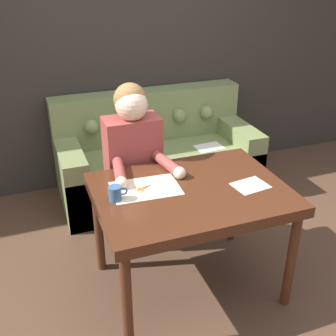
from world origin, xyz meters
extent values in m
plane|color=#4C3323|center=(0.00, 0.00, 0.00)|extent=(16.00, 16.00, 0.00)
cube|color=#2D2823|center=(0.00, 1.75, 1.30)|extent=(8.00, 0.06, 2.60)
cube|color=#472314|center=(-0.09, 0.03, 0.72)|extent=(1.16, 0.87, 0.07)
cylinder|color=#472314|center=(-0.61, -0.34, 0.34)|extent=(0.06, 0.06, 0.68)
cylinder|color=#472314|center=(0.43, -0.34, 0.34)|extent=(0.06, 0.06, 0.68)
cylinder|color=#472314|center=(-0.61, 0.40, 0.34)|extent=(0.06, 0.06, 0.68)
cylinder|color=#472314|center=(0.43, 0.40, 0.34)|extent=(0.06, 0.06, 0.68)
cube|color=olive|center=(0.12, 1.29, 0.22)|extent=(1.78, 0.82, 0.44)
cube|color=olive|center=(0.12, 1.59, 0.68)|extent=(1.78, 0.22, 0.47)
cube|color=olive|center=(-0.67, 1.29, 0.30)|extent=(0.20, 0.82, 0.60)
cube|color=olive|center=(0.92, 1.29, 0.30)|extent=(0.20, 0.82, 0.60)
sphere|color=olive|center=(-0.43, 1.46, 0.68)|extent=(0.13, 0.13, 0.13)
sphere|color=olive|center=(-0.15, 1.46, 0.68)|extent=(0.13, 0.13, 0.13)
sphere|color=olive|center=(0.12, 1.46, 0.68)|extent=(0.13, 0.13, 0.13)
sphere|color=olive|center=(0.40, 1.46, 0.68)|extent=(0.13, 0.13, 0.13)
sphere|color=olive|center=(0.68, 1.46, 0.68)|extent=(0.13, 0.13, 0.13)
cube|color=white|center=(0.59, 1.18, 0.44)|extent=(0.26, 0.20, 0.00)
cylinder|color=#33281E|center=(-0.29, 0.61, 0.24)|extent=(0.28, 0.28, 0.47)
cube|color=#993D38|center=(-0.29, 0.61, 0.76)|extent=(0.38, 0.22, 0.57)
sphere|color=beige|center=(-0.29, 0.59, 1.14)|extent=(0.22, 0.22, 0.22)
sphere|color=olive|center=(-0.29, 0.62, 1.16)|extent=(0.22, 0.22, 0.22)
cylinder|color=#993D38|center=(-0.46, 0.34, 0.79)|extent=(0.12, 0.32, 0.07)
sphere|color=beige|center=(-0.48, 0.19, 0.79)|extent=(0.08, 0.08, 0.08)
cylinder|color=#993D38|center=(-0.13, 0.34, 0.79)|extent=(0.12, 0.32, 0.07)
sphere|color=beige|center=(-0.10, 0.19, 0.79)|extent=(0.08, 0.08, 0.08)
cube|color=beige|center=(-0.35, 0.13, 0.75)|extent=(0.43, 0.30, 0.00)
cube|color=beige|center=(0.27, -0.06, 0.75)|extent=(0.23, 0.19, 0.00)
cube|color=silver|center=(-0.28, 0.18, 0.76)|extent=(0.10, 0.07, 0.00)
cube|color=#D1511E|center=(-0.36, 0.13, 0.76)|extent=(0.07, 0.05, 0.00)
torus|color=#D1511E|center=(-0.39, 0.11, 0.76)|extent=(0.04, 0.04, 0.01)
cube|color=silver|center=(-0.27, 0.16, 0.76)|extent=(0.11, 0.03, 0.00)
cube|color=#D1511E|center=(-0.36, 0.14, 0.76)|extent=(0.07, 0.03, 0.00)
torus|color=#D1511E|center=(-0.40, 0.13, 0.76)|extent=(0.04, 0.04, 0.01)
cylinder|color=silver|center=(-0.33, 0.15, 0.76)|extent=(0.01, 0.01, 0.01)
cylinder|color=#335B84|center=(-0.55, 0.06, 0.80)|extent=(0.08, 0.08, 0.09)
torus|color=#335B84|center=(-0.50, 0.06, 0.80)|extent=(0.05, 0.01, 0.05)
camera|label=1|loc=(-0.99, -2.01, 2.03)|focal=45.00mm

